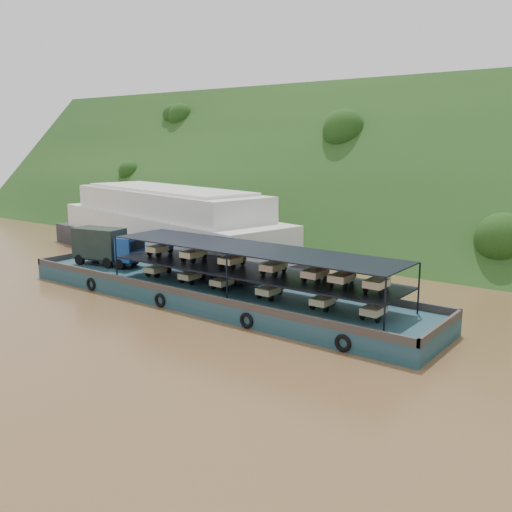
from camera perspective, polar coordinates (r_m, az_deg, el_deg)
The scene contains 4 objects.
ground at distance 41.36m, azimuth -0.29°, elevation -5.33°, with size 160.00×160.00×0.00m, color brown.
hillside at distance 72.63m, azimuth 17.20°, elevation 1.41°, with size 140.00×28.00×28.00m, color #173212.
cargo_barge at distance 43.66m, azimuth -5.15°, elevation -2.96°, with size 35.00×7.18×4.54m.
passenger_ferry at distance 59.32m, azimuth -8.79°, elevation 2.77°, with size 37.33×16.36×7.34m.
Camera 1 is at (24.03, -31.51, 11.83)m, focal length 40.00 mm.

